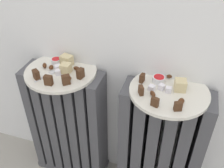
{
  "coord_description": "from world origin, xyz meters",
  "views": [
    {
      "loc": [
        0.23,
        -0.45,
        1.13
      ],
      "look_at": [
        0.0,
        0.28,
        0.57
      ],
      "focal_mm": 41.02,
      "sensor_mm": 36.0,
      "label": 1
    }
  ],
  "objects_px": {
    "radiator_right": "(160,148)",
    "jam_bowl_left": "(56,61)",
    "plate_right": "(169,92)",
    "fork": "(47,75)",
    "jam_bowl_right": "(159,79)",
    "plate_left": "(61,71)",
    "radiator_left": "(69,126)"
  },
  "relations": [
    {
      "from": "radiator_left",
      "to": "jam_bowl_right",
      "type": "bearing_deg",
      "value": 6.06
    },
    {
      "from": "plate_right",
      "to": "fork",
      "type": "bearing_deg",
      "value": -173.65
    },
    {
      "from": "jam_bowl_left",
      "to": "fork",
      "type": "relative_size",
      "value": 0.43
    },
    {
      "from": "plate_left",
      "to": "jam_bowl_left",
      "type": "bearing_deg",
      "value": 134.08
    },
    {
      "from": "radiator_left",
      "to": "plate_left",
      "type": "height_order",
      "value": "plate_left"
    },
    {
      "from": "jam_bowl_left",
      "to": "plate_right",
      "type": "bearing_deg",
      "value": -5.04
    },
    {
      "from": "radiator_left",
      "to": "plate_right",
      "type": "distance_m",
      "value": 0.51
    },
    {
      "from": "radiator_left",
      "to": "radiator_right",
      "type": "height_order",
      "value": "same"
    },
    {
      "from": "fork",
      "to": "plate_right",
      "type": "bearing_deg",
      "value": 6.35
    },
    {
      "from": "jam_bowl_left",
      "to": "jam_bowl_right",
      "type": "xyz_separation_m",
      "value": [
        0.41,
        -0.0,
        -0.0
      ]
    },
    {
      "from": "plate_right",
      "to": "radiator_right",
      "type": "bearing_deg",
      "value": 180.0
    },
    {
      "from": "radiator_left",
      "to": "radiator_right",
      "type": "distance_m",
      "value": 0.42
    },
    {
      "from": "radiator_right",
      "to": "jam_bowl_right",
      "type": "height_order",
      "value": "jam_bowl_right"
    },
    {
      "from": "plate_left",
      "to": "jam_bowl_left",
      "type": "distance_m",
      "value": 0.06
    },
    {
      "from": "plate_left",
      "to": "plate_right",
      "type": "bearing_deg",
      "value": 0.0
    },
    {
      "from": "fork",
      "to": "jam_bowl_right",
      "type": "bearing_deg",
      "value": 12.47
    },
    {
      "from": "plate_right",
      "to": "fork",
      "type": "relative_size",
      "value": 3.02
    },
    {
      "from": "radiator_left",
      "to": "plate_left",
      "type": "relative_size",
      "value": 2.08
    },
    {
      "from": "plate_right",
      "to": "jam_bowl_left",
      "type": "height_order",
      "value": "jam_bowl_left"
    },
    {
      "from": "jam_bowl_right",
      "to": "fork",
      "type": "height_order",
      "value": "jam_bowl_right"
    },
    {
      "from": "radiator_right",
      "to": "plate_right",
      "type": "xyz_separation_m",
      "value": [
        0.0,
        0.0,
        0.3
      ]
    },
    {
      "from": "radiator_right",
      "to": "jam_bowl_left",
      "type": "height_order",
      "value": "jam_bowl_left"
    },
    {
      "from": "plate_left",
      "to": "fork",
      "type": "relative_size",
      "value": 3.02
    },
    {
      "from": "jam_bowl_left",
      "to": "fork",
      "type": "height_order",
      "value": "jam_bowl_left"
    },
    {
      "from": "plate_right",
      "to": "fork",
      "type": "height_order",
      "value": "fork"
    },
    {
      "from": "radiator_left",
      "to": "jam_bowl_left",
      "type": "height_order",
      "value": "jam_bowl_left"
    },
    {
      "from": "plate_left",
      "to": "radiator_left",
      "type": "bearing_deg",
      "value": 180.0
    },
    {
      "from": "jam_bowl_left",
      "to": "jam_bowl_right",
      "type": "relative_size",
      "value": 0.87
    },
    {
      "from": "radiator_left",
      "to": "plate_right",
      "type": "xyz_separation_m",
      "value": [
        0.42,
        0.0,
        0.3
      ]
    },
    {
      "from": "radiator_right",
      "to": "plate_left",
      "type": "xyz_separation_m",
      "value": [
        -0.42,
        0.0,
        0.3
      ]
    },
    {
      "from": "radiator_left",
      "to": "fork",
      "type": "bearing_deg",
      "value": -122.98
    },
    {
      "from": "fork",
      "to": "radiator_left",
      "type": "bearing_deg",
      "value": 57.02
    }
  ]
}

